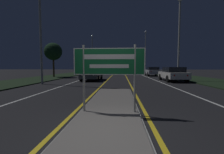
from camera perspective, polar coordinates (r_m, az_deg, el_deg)
ground_plane at (r=3.54m, az=-3.04°, el=-21.18°), size 160.00×160.00×0.00m
median_island at (r=4.85m, az=-1.09°, el=-13.59°), size 1.94×9.76×0.10m
verge_left at (r=25.24m, az=-19.59°, el=0.38°), size 5.00×100.00×0.08m
verge_right at (r=24.96m, az=24.88°, el=0.21°), size 5.00×100.00×0.08m
centre_line_yellow_left at (r=28.27m, az=0.32°, el=0.89°), size 0.12×70.00×0.01m
centre_line_yellow_right at (r=28.24m, az=5.04°, el=0.87°), size 0.12×70.00×0.01m
lane_line_white_left at (r=28.59m, az=-5.77°, el=0.91°), size 0.12×70.00×0.01m
lane_line_white_right at (r=28.48m, az=11.16°, el=0.84°), size 0.12×70.00×0.01m
edge_line_white_left at (r=29.22m, az=-11.59°, el=0.91°), size 0.10×70.00×0.01m
edge_line_white_right at (r=29.04m, az=17.03°, el=0.80°), size 0.10×70.00×0.01m
highway_sign at (r=4.62m, az=-1.12°, el=4.79°), size 2.20×0.07×2.07m
streetlight_left_far at (r=35.87m, az=-7.50°, el=10.05°), size 0.45×0.45×8.86m
streetlight_right_near at (r=17.37m, az=24.28°, el=16.63°), size 0.50×0.50×8.55m
streetlight_right_far at (r=37.55m, az=12.64°, el=11.58°), size 0.55×0.55×10.11m
car_receding_0 at (r=16.80m, az=22.14°, el=1.17°), size 2.00×4.49×1.47m
car_receding_1 at (r=25.69m, az=15.09°, el=2.20°), size 2.01×4.29×1.46m
car_approaching_0 at (r=16.74m, az=-7.62°, el=1.24°), size 1.96×4.29×1.38m
roadside_palm_left at (r=22.88m, az=-21.48°, el=8.96°), size 2.44×2.44×4.78m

